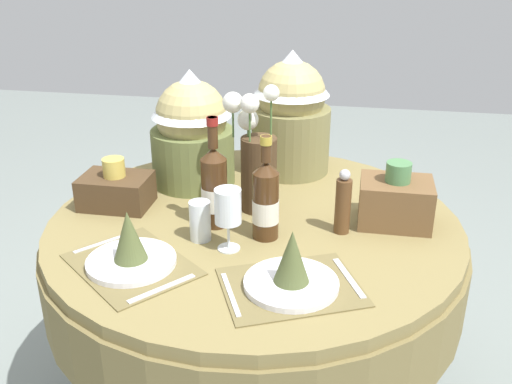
% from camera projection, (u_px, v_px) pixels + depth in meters
% --- Properties ---
extents(dining_table, '(1.30, 1.30, 0.74)m').
position_uv_depth(dining_table, '(254.00, 261.00, 1.88)').
color(dining_table, olive).
rests_on(dining_table, ground).
extents(place_setting_left, '(0.43, 0.42, 0.16)m').
position_uv_depth(place_setting_left, '(130.00, 250.00, 1.55)').
color(place_setting_left, brown).
rests_on(place_setting_left, dining_table).
extents(place_setting_right, '(0.42, 0.38, 0.16)m').
position_uv_depth(place_setting_right, '(292.00, 271.00, 1.45)').
color(place_setting_right, brown).
rests_on(place_setting_right, dining_table).
extents(flower_vase, '(0.17, 0.12, 0.41)m').
position_uv_depth(flower_vase, '(257.00, 160.00, 1.82)').
color(flower_vase, '#47331E').
rests_on(flower_vase, dining_table).
extents(wine_bottle_left, '(0.08, 0.08, 0.34)m').
position_uv_depth(wine_bottle_left, '(214.00, 187.00, 1.73)').
color(wine_bottle_left, '#422814').
rests_on(wine_bottle_left, dining_table).
extents(wine_bottle_centre, '(0.08, 0.08, 0.31)m').
position_uv_depth(wine_bottle_centre, '(266.00, 200.00, 1.67)').
color(wine_bottle_centre, '#422814').
rests_on(wine_bottle_centre, dining_table).
extents(wine_glass_left, '(0.07, 0.07, 0.18)m').
position_uv_depth(wine_glass_left, '(228.00, 208.00, 1.60)').
color(wine_glass_left, silver).
rests_on(wine_glass_left, dining_table).
extents(tumbler_near_right, '(0.06, 0.06, 0.12)m').
position_uv_depth(tumbler_near_right, '(200.00, 221.00, 1.68)').
color(tumbler_near_right, silver).
rests_on(tumbler_near_right, dining_table).
extents(pepper_mill, '(0.05, 0.05, 0.20)m').
position_uv_depth(pepper_mill, '(343.00, 204.00, 1.70)').
color(pepper_mill, brown).
rests_on(pepper_mill, dining_table).
extents(gift_tub_back_left, '(0.29, 0.29, 0.40)m').
position_uv_depth(gift_tub_back_left, '(192.00, 125.00, 2.00)').
color(gift_tub_back_left, olive).
rests_on(gift_tub_back_left, dining_table).
extents(gift_tub_back_centre, '(0.29, 0.29, 0.45)m').
position_uv_depth(gift_tub_back_centre, '(291.00, 109.00, 2.10)').
color(gift_tub_back_centre, olive).
rests_on(gift_tub_back_centre, dining_table).
extents(woven_basket_side_left, '(0.22, 0.16, 0.16)m').
position_uv_depth(woven_basket_side_left, '(116.00, 189.00, 1.89)').
color(woven_basket_side_left, '#47331E').
rests_on(woven_basket_side_left, dining_table).
extents(woven_basket_side_right, '(0.22, 0.17, 0.20)m').
position_uv_depth(woven_basket_side_right, '(395.00, 200.00, 1.76)').
color(woven_basket_side_right, brown).
rests_on(woven_basket_side_right, dining_table).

